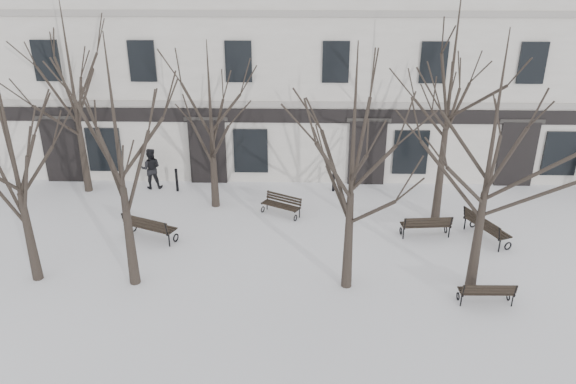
{
  "coord_description": "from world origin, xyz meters",
  "views": [
    {
      "loc": [
        0.63,
        -15.29,
        9.82
      ],
      "look_at": [
        0.16,
        3.0,
        1.73
      ],
      "focal_mm": 35.0,
      "sensor_mm": 36.0,
      "label": 1
    }
  ],
  "objects_px": {
    "tree_2": "(353,143)",
    "bench_2": "(487,292)",
    "tree_0": "(11,147)",
    "tree_1": "(117,137)",
    "bench_4": "(426,225)",
    "bench_3": "(282,204)",
    "tree_3": "(493,139)",
    "bench_5": "(485,226)",
    "bench_1": "(149,226)"
  },
  "relations": [
    {
      "from": "bench_5",
      "to": "bench_4",
      "type": "bearing_deg",
      "value": 61.88
    },
    {
      "from": "bench_4",
      "to": "bench_3",
      "type": "bearing_deg",
      "value": -22.97
    },
    {
      "from": "bench_2",
      "to": "tree_2",
      "type": "bearing_deg",
      "value": -13.33
    },
    {
      "from": "tree_1",
      "to": "bench_2",
      "type": "bearing_deg",
      "value": -4.77
    },
    {
      "from": "bench_2",
      "to": "bench_3",
      "type": "bearing_deg",
      "value": -44.33
    },
    {
      "from": "tree_2",
      "to": "bench_5",
      "type": "xyz_separation_m",
      "value": [
        5.2,
        3.14,
        -4.17
      ]
    },
    {
      "from": "bench_5",
      "to": "tree_3",
      "type": "bearing_deg",
      "value": 133.47
    },
    {
      "from": "tree_0",
      "to": "tree_3",
      "type": "relative_size",
      "value": 0.9
    },
    {
      "from": "tree_2",
      "to": "tree_3",
      "type": "xyz_separation_m",
      "value": [
        3.81,
        -0.16,
        0.23
      ]
    },
    {
      "from": "tree_0",
      "to": "bench_4",
      "type": "relative_size",
      "value": 3.9
    },
    {
      "from": "tree_2",
      "to": "bench_2",
      "type": "xyz_separation_m",
      "value": [
        4.07,
        -0.89,
        -4.27
      ]
    },
    {
      "from": "tree_1",
      "to": "tree_3",
      "type": "distance_m",
      "value": 10.48
    },
    {
      "from": "tree_3",
      "to": "bench_4",
      "type": "height_order",
      "value": "tree_3"
    },
    {
      "from": "tree_0",
      "to": "bench_1",
      "type": "bearing_deg",
      "value": 41.98
    },
    {
      "from": "tree_0",
      "to": "tree_2",
      "type": "height_order",
      "value": "tree_2"
    },
    {
      "from": "tree_1",
      "to": "tree_2",
      "type": "bearing_deg",
      "value": -0.07
    },
    {
      "from": "tree_3",
      "to": "bench_5",
      "type": "xyz_separation_m",
      "value": [
        1.39,
        3.31,
        -4.4
      ]
    },
    {
      "from": "bench_3",
      "to": "bench_4",
      "type": "distance_m",
      "value": 5.59
    },
    {
      "from": "tree_0",
      "to": "tree_2",
      "type": "relative_size",
      "value": 0.95
    },
    {
      "from": "tree_0",
      "to": "bench_1",
      "type": "relative_size",
      "value": 3.44
    },
    {
      "from": "tree_0",
      "to": "tree_3",
      "type": "xyz_separation_m",
      "value": [
        13.67,
        -0.33,
        0.48
      ]
    },
    {
      "from": "tree_0",
      "to": "tree_2",
      "type": "xyz_separation_m",
      "value": [
        9.86,
        -0.17,
        0.25
      ]
    },
    {
      "from": "tree_3",
      "to": "bench_1",
      "type": "relative_size",
      "value": 3.82
    },
    {
      "from": "tree_3",
      "to": "tree_2",
      "type": "bearing_deg",
      "value": 177.54
    },
    {
      "from": "tree_3",
      "to": "bench_5",
      "type": "height_order",
      "value": "tree_3"
    },
    {
      "from": "bench_1",
      "to": "bench_3",
      "type": "distance_m",
      "value": 5.19
    },
    {
      "from": "tree_2",
      "to": "bench_4",
      "type": "height_order",
      "value": "tree_2"
    },
    {
      "from": "tree_1",
      "to": "tree_2",
      "type": "relative_size",
      "value": 1.03
    },
    {
      "from": "bench_1",
      "to": "bench_2",
      "type": "relative_size",
      "value": 1.29
    },
    {
      "from": "tree_0",
      "to": "bench_4",
      "type": "xyz_separation_m",
      "value": [
        12.97,
        3.13,
        -3.97
      ]
    },
    {
      "from": "tree_1",
      "to": "bench_5",
      "type": "height_order",
      "value": "tree_1"
    },
    {
      "from": "tree_2",
      "to": "bench_3",
      "type": "bearing_deg",
      "value": 113.71
    },
    {
      "from": "tree_1",
      "to": "bench_3",
      "type": "relative_size",
      "value": 4.72
    },
    {
      "from": "tree_2",
      "to": "bench_2",
      "type": "distance_m",
      "value": 5.97
    },
    {
      "from": "tree_0",
      "to": "bench_2",
      "type": "relative_size",
      "value": 4.44
    },
    {
      "from": "tree_3",
      "to": "bench_3",
      "type": "bearing_deg",
      "value": 139.21
    },
    {
      "from": "bench_2",
      "to": "bench_3",
      "type": "relative_size",
      "value": 0.98
    },
    {
      "from": "tree_3",
      "to": "bench_1",
      "type": "xyz_separation_m",
      "value": [
        -10.71,
        2.99,
        -4.4
      ]
    },
    {
      "from": "tree_3",
      "to": "bench_2",
      "type": "relative_size",
      "value": 4.92
    },
    {
      "from": "tree_0",
      "to": "tree_1",
      "type": "bearing_deg",
      "value": -2.92
    },
    {
      "from": "tree_3",
      "to": "bench_2",
      "type": "bearing_deg",
      "value": -70.36
    },
    {
      "from": "bench_4",
      "to": "tree_0",
      "type": "bearing_deg",
      "value": 8.56
    },
    {
      "from": "bench_4",
      "to": "bench_5",
      "type": "relative_size",
      "value": 0.89
    },
    {
      "from": "bench_2",
      "to": "tree_3",
      "type": "bearing_deg",
      "value": -71.37
    },
    {
      "from": "tree_0",
      "to": "bench_3",
      "type": "xyz_separation_m",
      "value": [
        7.65,
        4.86,
        -4.02
      ]
    },
    {
      "from": "bench_5",
      "to": "bench_2",
      "type": "bearing_deg",
      "value": 140.6
    },
    {
      "from": "bench_1",
      "to": "bench_5",
      "type": "distance_m",
      "value": 12.11
    },
    {
      "from": "tree_3",
      "to": "bench_4",
      "type": "distance_m",
      "value": 5.69
    },
    {
      "from": "tree_0",
      "to": "bench_3",
      "type": "height_order",
      "value": "tree_0"
    },
    {
      "from": "bench_1",
      "to": "bench_4",
      "type": "bearing_deg",
      "value": -154.15
    }
  ]
}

